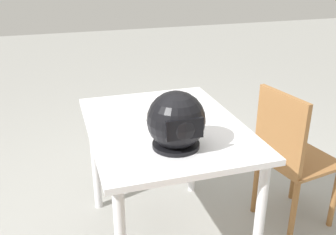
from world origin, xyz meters
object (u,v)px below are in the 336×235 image
(motorcycle_helmet, at_px, (176,121))
(chair_side, at_px, (289,153))
(dining_table, at_px, (165,142))
(pizza, at_px, (170,114))

(motorcycle_helmet, distance_m, chair_side, 0.91)
(chair_side, bearing_deg, dining_table, -3.93)
(dining_table, xyz_separation_m, motorcycle_helmet, (0.02, 0.26, 0.23))
(dining_table, height_order, pizza, pizza)
(dining_table, xyz_separation_m, chair_side, (-0.76, 0.05, -0.16))
(chair_side, bearing_deg, motorcycle_helmet, 14.89)
(dining_table, distance_m, pizza, 0.16)
(pizza, relative_size, motorcycle_helmet, 0.91)
(pizza, distance_m, motorcycle_helmet, 0.36)
(pizza, bearing_deg, motorcycle_helmet, 76.89)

